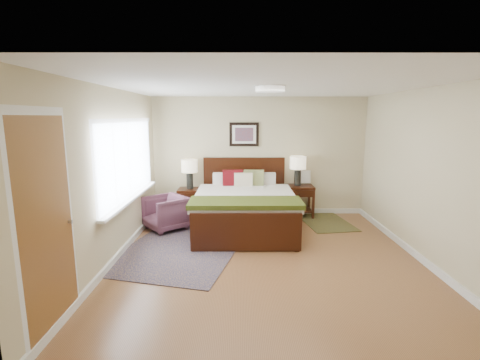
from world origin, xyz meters
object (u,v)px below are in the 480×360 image
at_px(nightstand_left, 190,195).
at_px(rug_persian, 182,248).
at_px(bed, 245,200).
at_px(nightstand_right, 297,198).
at_px(armchair, 166,213).
at_px(lamp_left, 189,169).
at_px(lamp_right, 298,165).

distance_m(nightstand_left, rug_persian, 1.90).
distance_m(bed, nightstand_right, 1.42).
distance_m(nightstand_left, nightstand_right, 2.26).
relative_size(nightstand_right, armchair, 0.95).
bearing_deg(armchair, bed, 50.35).
distance_m(lamp_left, rug_persian, 2.12).
bearing_deg(bed, lamp_left, 142.37).
distance_m(bed, armchair, 1.50).
relative_size(nightstand_right, lamp_left, 1.09).
distance_m(bed, rug_persian, 1.52).
distance_m(bed, lamp_left, 1.51).
bearing_deg(armchair, nightstand_right, 68.53).
height_order(bed, armchair, bed).
bearing_deg(rug_persian, lamp_left, 107.12).
relative_size(bed, lamp_right, 3.69).
bearing_deg(nightstand_left, armchair, -111.37).
bearing_deg(lamp_right, bed, -141.86).
distance_m(nightstand_left, lamp_right, 2.34).
relative_size(nightstand_left, rug_persian, 0.24).
bearing_deg(nightstand_left, rug_persian, -86.58).
bearing_deg(bed, rug_persian, -136.47).
xyz_separation_m(lamp_left, armchair, (-0.34, -0.89, -0.70)).
distance_m(lamp_right, rug_persian, 3.04).
bearing_deg(nightstand_left, bed, -36.96).
distance_m(nightstand_right, lamp_right, 0.69).
distance_m(lamp_left, armchair, 1.18).
bearing_deg(lamp_left, armchair, -110.91).
xyz_separation_m(bed, lamp_right, (1.12, 0.88, 0.53)).
xyz_separation_m(nightstand_right, armchair, (-2.60, -0.88, -0.08)).
bearing_deg(armchair, rug_persian, -15.14).
height_order(lamp_right, rug_persian, lamp_right).
relative_size(lamp_left, rug_persian, 0.25).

